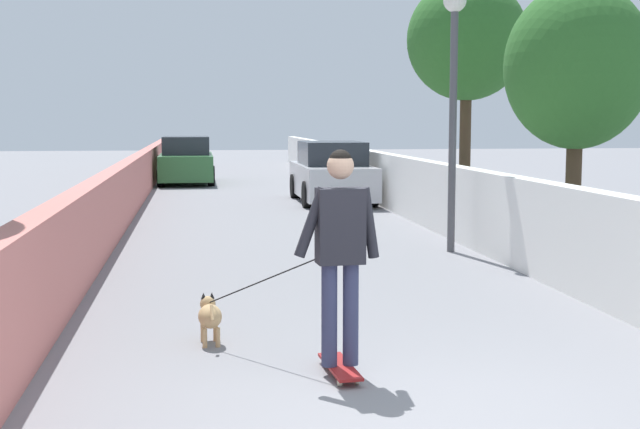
% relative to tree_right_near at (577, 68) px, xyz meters
% --- Properties ---
extents(ground_plane, '(80.00, 80.00, 0.00)m').
position_rel_tree_right_near_xyz_m(ground_plane, '(6.50, 4.47, -2.91)').
color(ground_plane, gray).
extents(wall_left, '(48.00, 0.30, 1.20)m').
position_rel_tree_right_near_xyz_m(wall_left, '(4.50, 7.49, -2.31)').
color(wall_left, '#CC726B').
rests_on(wall_left, ground).
extents(fence_right, '(48.00, 0.30, 1.28)m').
position_rel_tree_right_near_xyz_m(fence_right, '(4.50, 1.45, -2.27)').
color(fence_right, white).
rests_on(fence_right, ground).
extents(tree_right_near, '(2.30, 2.30, 4.24)m').
position_rel_tree_right_near_xyz_m(tree_right_near, '(0.00, 0.00, 0.00)').
color(tree_right_near, '#473523').
rests_on(tree_right_near, ground).
extents(tree_right_mid, '(2.64, 2.64, 5.18)m').
position_rel_tree_right_near_xyz_m(tree_right_mid, '(5.50, 0.06, 0.91)').
color(tree_right_mid, '#473523').
rests_on(tree_right_mid, ground).
extents(lamp_post, '(0.36, 0.36, 4.10)m').
position_rel_tree_right_near_xyz_m(lamp_post, '(0.06, 2.00, -0.09)').
color(lamp_post, '#4C4C51').
rests_on(lamp_post, ground).
extents(skateboard, '(0.81, 0.26, 0.08)m').
position_rel_tree_right_near_xyz_m(skateboard, '(-6.27, 4.84, -2.85)').
color(skateboard, maroon).
rests_on(skateboard, ground).
extents(person_skateboarder, '(0.25, 0.71, 1.77)m').
position_rel_tree_right_near_xyz_m(person_skateboarder, '(-6.27, 4.84, -1.79)').
color(person_skateboarder, '#333859').
rests_on(person_skateboarder, skateboard).
extents(dog, '(1.44, 1.17, 1.06)m').
position_rel_tree_right_near_xyz_m(dog, '(-5.10, 5.88, -2.64)').
color(dog, tan).
rests_on(dog, ground).
extents(car_near, '(4.23, 1.80, 1.54)m').
position_rel_tree_right_near_xyz_m(car_near, '(8.48, 2.60, -2.20)').
color(car_near, silver).
rests_on(car_near, ground).
extents(car_far, '(4.21, 1.80, 1.54)m').
position_rel_tree_right_near_xyz_m(car_far, '(15.63, 6.34, -2.20)').
color(car_far, '#336B38').
rests_on(car_far, ground).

